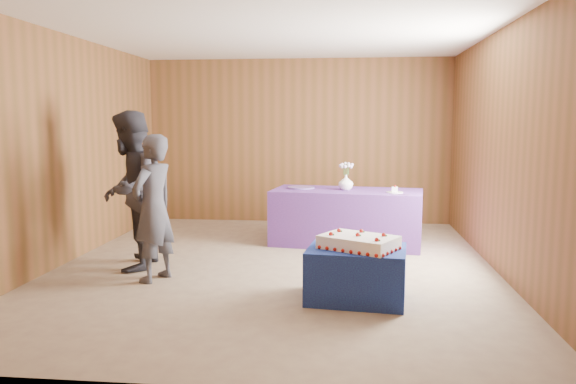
# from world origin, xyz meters

# --- Properties ---
(ground) EXTENTS (6.00, 6.00, 0.00)m
(ground) POSITION_xyz_m (0.00, 0.00, 0.00)
(ground) COLOR gray
(ground) RESTS_ON ground
(room_shell) EXTENTS (5.04, 6.04, 2.72)m
(room_shell) POSITION_xyz_m (0.00, 0.00, 1.80)
(room_shell) COLOR brown
(room_shell) RESTS_ON ground
(cake_table) EXTENTS (0.97, 0.80, 0.50)m
(cake_table) POSITION_xyz_m (0.92, -1.12, 0.25)
(cake_table) COLOR #1B4299
(cake_table) RESTS_ON ground
(serving_table) EXTENTS (2.10, 1.17, 0.75)m
(serving_table) POSITION_xyz_m (0.82, 1.30, 0.38)
(serving_table) COLOR #633289
(serving_table) RESTS_ON ground
(sheet_cake) EXTENTS (0.83, 0.75, 0.16)m
(sheet_cake) POSITION_xyz_m (0.93, -1.16, 0.56)
(sheet_cake) COLOR white
(sheet_cake) RESTS_ON cake_table
(vase) EXTENTS (0.23, 0.23, 0.21)m
(vase) POSITION_xyz_m (0.80, 1.31, 0.85)
(vase) COLOR white
(vase) RESTS_ON serving_table
(flower_spray) EXTENTS (0.20, 0.20, 0.15)m
(flower_spray) POSITION_xyz_m (0.80, 1.31, 1.09)
(flower_spray) COLOR #2B6227
(flower_spray) RESTS_ON vase
(platter) EXTENTS (0.43, 0.43, 0.02)m
(platter) POSITION_xyz_m (0.18, 1.44, 0.76)
(platter) COLOR #6E50A0
(platter) RESTS_ON serving_table
(plate) EXTENTS (0.26, 0.26, 0.01)m
(plate) POSITION_xyz_m (1.44, 1.06, 0.76)
(plate) COLOR silver
(plate) RESTS_ON serving_table
(cake_slice) EXTENTS (0.08, 0.07, 0.09)m
(cake_slice) POSITION_xyz_m (1.44, 1.06, 0.80)
(cake_slice) COLOR white
(cake_slice) RESTS_ON plate
(knife) EXTENTS (0.25, 0.12, 0.00)m
(knife) POSITION_xyz_m (1.48, 0.87, 0.75)
(knife) COLOR silver
(knife) RESTS_ON serving_table
(guest_left) EXTENTS (0.55, 0.66, 1.55)m
(guest_left) POSITION_xyz_m (-1.20, -0.69, 0.77)
(guest_left) COLOR #3C3D48
(guest_left) RESTS_ON ground
(guest_right) EXTENTS (0.77, 0.94, 1.80)m
(guest_right) POSITION_xyz_m (-1.62, -0.25, 0.90)
(guest_right) COLOR #302F39
(guest_right) RESTS_ON ground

